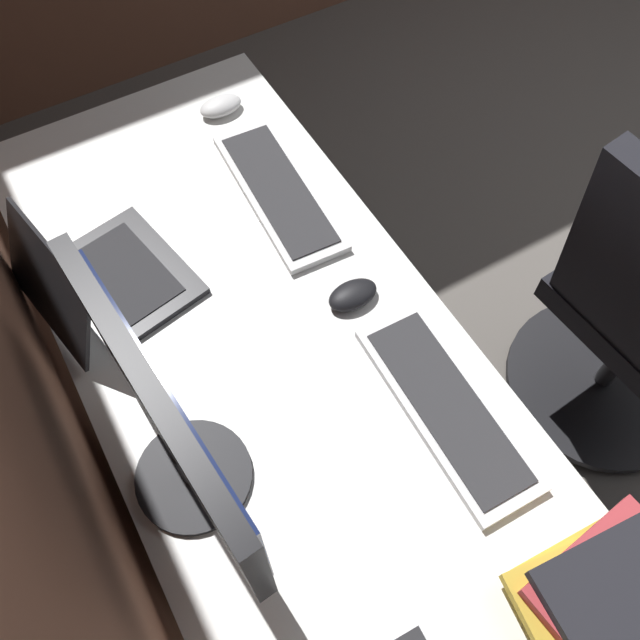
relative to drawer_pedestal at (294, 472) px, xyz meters
name	(u,v)px	position (x,y,z in m)	size (l,w,h in m)	color
desk	(298,408)	(0.01, -0.03, 0.31)	(1.81, 0.70, 0.73)	white
drawer_pedestal	(294,472)	(0.00, 0.00, 0.00)	(0.40, 0.51, 0.69)	white
monitor_primary	(170,426)	(-0.04, 0.20, 0.61)	(0.51, 0.20, 0.40)	black
laptop_left	(97,279)	(0.40, 0.20, 0.43)	(0.33, 0.33, 0.20)	black
keyboard_main	(279,191)	(0.45, -0.23, 0.39)	(0.43, 0.16, 0.02)	silver
keyboard_spare	(447,407)	(-0.15, -0.25, 0.39)	(0.42, 0.15, 0.02)	silver
mouse_main	(221,106)	(0.75, -0.23, 0.40)	(0.06, 0.10, 0.03)	silver
mouse_spare	(353,295)	(0.14, -0.22, 0.40)	(0.06, 0.10, 0.03)	black
book_stack_near	(616,604)	(-0.55, -0.27, 0.43)	(0.25, 0.29, 0.10)	gold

